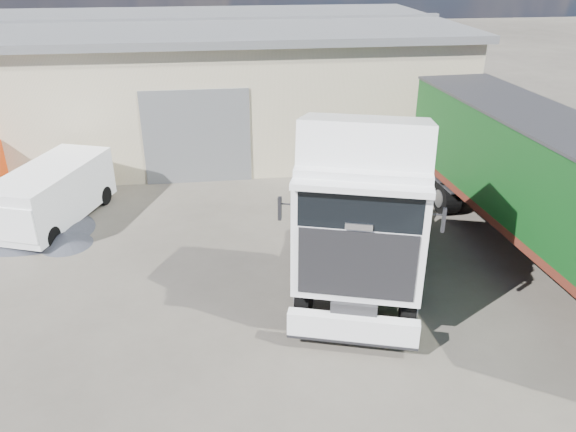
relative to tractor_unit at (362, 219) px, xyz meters
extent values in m
plane|color=#292621|center=(-2.22, -1.67, -2.15)|extent=(120.00, 120.00, 0.00)
cube|color=#C1B095|center=(-8.22, 14.33, 0.35)|extent=(30.00, 12.00, 5.00)
cube|color=#56595B|center=(-8.22, 14.33, 3.00)|extent=(30.60, 12.60, 0.30)
cube|color=#56595B|center=(-4.22, 8.31, -0.35)|extent=(4.00, 0.08, 3.60)
cube|color=#56595B|center=(-8.22, 14.33, 3.20)|extent=(30.60, 0.40, 0.15)
cylinder|color=black|center=(-0.40, -1.32, -1.54)|extent=(3.04, 1.98, 1.21)
cylinder|color=black|center=(0.76, 2.51, -1.54)|extent=(3.10, 2.00, 1.21)
cylinder|color=black|center=(1.23, 4.04, -1.54)|extent=(3.10, 2.00, 1.21)
cube|color=#2D2D30|center=(0.40, 1.30, -1.12)|extent=(3.19, 7.52, 0.34)
cube|color=white|center=(-0.72, -2.36, -1.52)|extent=(2.87, 1.12, 0.63)
cube|color=white|center=(-0.29, -0.94, 0.46)|extent=(3.50, 3.35, 2.80)
cube|color=black|center=(-0.67, -2.19, 0.03)|extent=(2.43, 0.80, 1.60)
cube|color=black|center=(-0.66, -2.17, 1.28)|extent=(2.48, 0.81, 0.86)
cube|color=white|center=(-0.22, -0.72, 2.26)|extent=(3.36, 2.95, 1.40)
cube|color=#0D5C34|center=(-1.53, -0.08, 0.14)|extent=(0.26, 0.82, 1.26)
cube|color=#0D5C34|center=(1.22, -0.92, 0.14)|extent=(0.26, 0.82, 1.26)
cylinder|color=#2D2D30|center=(0.83, 2.72, -0.88)|extent=(1.57, 1.57, 0.14)
cylinder|color=black|center=(5.17, 5.12, -1.60)|extent=(2.68, 1.24, 1.09)
cube|color=#2D2D30|center=(5.41, 0.98, -1.22)|extent=(1.55, 12.34, 0.36)
cube|color=#521D12|center=(5.41, 0.98, -0.88)|extent=(3.29, 12.44, 0.25)
cube|color=black|center=(5.41, 0.98, 0.57)|extent=(3.29, 12.44, 2.67)
cube|color=#2D2D30|center=(5.41, 0.98, 1.93)|extent=(3.35, 12.51, 0.08)
cylinder|color=black|center=(-9.43, 3.92, -1.82)|extent=(2.02, 1.27, 0.66)
cylinder|color=black|center=(-8.35, 6.92, -1.82)|extent=(2.02, 1.27, 0.66)
cube|color=white|center=(-8.89, 5.42, -1.10)|extent=(3.33, 4.96, 1.69)
cube|color=white|center=(-9.53, 3.64, -1.15)|extent=(2.04, 1.47, 1.10)
cube|color=black|center=(-9.46, 3.83, -0.60)|extent=(1.67, 0.67, 0.60)
cone|color=black|center=(-9.68, 4.81, -1.70)|extent=(4.84, 4.84, 0.88)
cone|color=black|center=(-8.25, 3.69, -1.92)|extent=(1.82, 1.82, 0.44)
camera|label=1|loc=(-3.46, -12.21, 6.17)|focal=35.00mm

